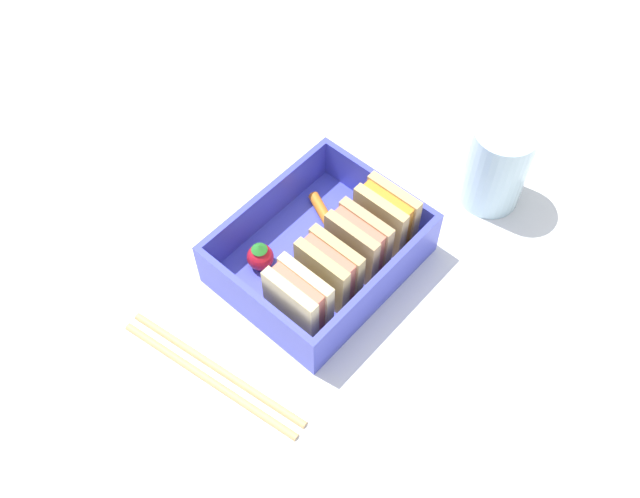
{
  "coord_description": "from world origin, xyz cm",
  "views": [
    {
      "loc": [
        27.45,
        24.54,
        57.38
      ],
      "look_at": [
        0.0,
        0.0,
        2.7
      ],
      "focal_mm": 40.0,
      "sensor_mm": 36.0,
      "label": 1
    }
  ],
  "objects_px": {
    "sandwich_center_left": "(358,243)",
    "chopstick_pair": "(212,372)",
    "sandwich_center_right": "(298,300)",
    "sandwich_center": "(329,271)",
    "carrot_stick_far_left": "(323,213)",
    "strawberry_far_left": "(260,256)",
    "sandwich_left": "(386,216)",
    "drinking_glass": "(497,165)"
  },
  "relations": [
    {
      "from": "sandwich_left",
      "to": "chopstick_pair",
      "type": "bearing_deg",
      "value": -6.23
    },
    {
      "from": "sandwich_left",
      "to": "strawberry_far_left",
      "type": "distance_m",
      "value": 0.12
    },
    {
      "from": "sandwich_center_left",
      "to": "strawberry_far_left",
      "type": "relative_size",
      "value": 1.99
    },
    {
      "from": "strawberry_far_left",
      "to": "sandwich_center_left",
      "type": "bearing_deg",
      "value": 133.87
    },
    {
      "from": "sandwich_center_right",
      "to": "sandwich_left",
      "type": "bearing_deg",
      "value": 180.0
    },
    {
      "from": "carrot_stick_far_left",
      "to": "chopstick_pair",
      "type": "xyz_separation_m",
      "value": [
        0.18,
        0.04,
        -0.01
      ]
    },
    {
      "from": "sandwich_center_right",
      "to": "chopstick_pair",
      "type": "relative_size",
      "value": 0.33
    },
    {
      "from": "sandwich_left",
      "to": "sandwich_center_left",
      "type": "distance_m",
      "value": 0.04
    },
    {
      "from": "carrot_stick_far_left",
      "to": "drinking_glass",
      "type": "bearing_deg",
      "value": 143.76
    },
    {
      "from": "carrot_stick_far_left",
      "to": "sandwich_center_right",
      "type": "bearing_deg",
      "value": 30.69
    },
    {
      "from": "sandwich_center_left",
      "to": "sandwich_center_right",
      "type": "bearing_deg",
      "value": 0.0
    },
    {
      "from": "carrot_stick_far_left",
      "to": "sandwich_left",
      "type": "bearing_deg",
      "value": 109.84
    },
    {
      "from": "sandwich_left",
      "to": "sandwich_center_left",
      "type": "height_order",
      "value": "same"
    },
    {
      "from": "sandwich_center_left",
      "to": "sandwich_center",
      "type": "height_order",
      "value": "same"
    },
    {
      "from": "sandwich_left",
      "to": "sandwich_center",
      "type": "bearing_deg",
      "value": 0.0
    },
    {
      "from": "chopstick_pair",
      "to": "sandwich_left",
      "type": "bearing_deg",
      "value": 173.77
    },
    {
      "from": "sandwich_left",
      "to": "chopstick_pair",
      "type": "xyz_separation_m",
      "value": [
        0.21,
        -0.02,
        -0.04
      ]
    },
    {
      "from": "sandwich_center_left",
      "to": "sandwich_center",
      "type": "xyz_separation_m",
      "value": [
        0.04,
        0.0,
        0.0
      ]
    },
    {
      "from": "carrot_stick_far_left",
      "to": "chopstick_pair",
      "type": "relative_size",
      "value": 0.26
    },
    {
      "from": "sandwich_center",
      "to": "sandwich_center_right",
      "type": "xyz_separation_m",
      "value": [
        0.04,
        0.0,
        0.0
      ]
    },
    {
      "from": "strawberry_far_left",
      "to": "sandwich_left",
      "type": "bearing_deg",
      "value": 147.62
    },
    {
      "from": "sandwich_center_left",
      "to": "carrot_stick_far_left",
      "type": "distance_m",
      "value": 0.07
    },
    {
      "from": "carrot_stick_far_left",
      "to": "strawberry_far_left",
      "type": "xyz_separation_m",
      "value": [
        0.08,
        -0.01,
        0.01
      ]
    },
    {
      "from": "sandwich_left",
      "to": "drinking_glass",
      "type": "bearing_deg",
      "value": 159.81
    },
    {
      "from": "drinking_glass",
      "to": "chopstick_pair",
      "type": "bearing_deg",
      "value": -11.48
    },
    {
      "from": "carrot_stick_far_left",
      "to": "drinking_glass",
      "type": "xyz_separation_m",
      "value": [
        -0.14,
        0.1,
        0.03
      ]
    },
    {
      "from": "sandwich_left",
      "to": "carrot_stick_far_left",
      "type": "relative_size",
      "value": 1.27
    },
    {
      "from": "sandwich_center_left",
      "to": "chopstick_pair",
      "type": "xyz_separation_m",
      "value": [
        0.17,
        -0.02,
        -0.04
      ]
    },
    {
      "from": "sandwich_left",
      "to": "strawberry_far_left",
      "type": "relative_size",
      "value": 1.99
    },
    {
      "from": "sandwich_center_right",
      "to": "chopstick_pair",
      "type": "xyz_separation_m",
      "value": [
        0.09,
        -0.02,
        -0.04
      ]
    },
    {
      "from": "sandwich_center_left",
      "to": "drinking_glass",
      "type": "bearing_deg",
      "value": 164.64
    },
    {
      "from": "carrot_stick_far_left",
      "to": "chopstick_pair",
      "type": "bearing_deg",
      "value": 10.98
    },
    {
      "from": "sandwich_center",
      "to": "sandwich_center_right",
      "type": "height_order",
      "value": "same"
    },
    {
      "from": "sandwich_center_left",
      "to": "chopstick_pair",
      "type": "bearing_deg",
      "value": -7.71
    },
    {
      "from": "chopstick_pair",
      "to": "drinking_glass",
      "type": "distance_m",
      "value": 0.33
    },
    {
      "from": "sandwich_center_left",
      "to": "drinking_glass",
      "type": "distance_m",
      "value": 0.16
    },
    {
      "from": "sandwich_center_left",
      "to": "strawberry_far_left",
      "type": "xyz_separation_m",
      "value": [
        0.06,
        -0.06,
        -0.02
      ]
    },
    {
      "from": "sandwich_left",
      "to": "carrot_stick_far_left",
      "type": "bearing_deg",
      "value": -70.16
    },
    {
      "from": "sandwich_center",
      "to": "strawberry_far_left",
      "type": "distance_m",
      "value": 0.07
    },
    {
      "from": "sandwich_center_right",
      "to": "carrot_stick_far_left",
      "type": "distance_m",
      "value": 0.12
    },
    {
      "from": "sandwich_left",
      "to": "carrot_stick_far_left",
      "type": "distance_m",
      "value": 0.07
    },
    {
      "from": "sandwich_center_left",
      "to": "carrot_stick_far_left",
      "type": "xyz_separation_m",
      "value": [
        -0.02,
        -0.06,
        -0.03
      ]
    }
  ]
}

